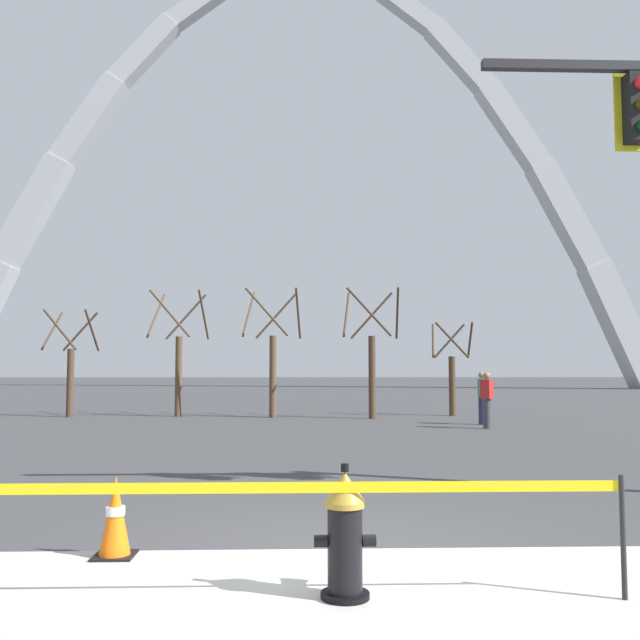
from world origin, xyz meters
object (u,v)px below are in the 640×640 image
traffic_cone_by_hydrant (115,517)px  pedestrian_walking_left (482,397)px  fire_hydrant (345,534)px  pedestrian_standing_center (487,399)px  monument_arch (303,188)px

traffic_cone_by_hydrant → pedestrian_walking_left: 15.89m
fire_hydrant → pedestrian_walking_left: bearing=71.1°
pedestrian_standing_center → monument_arch: bearing=97.9°
monument_arch → pedestrian_standing_center: bearing=-82.1°
traffic_cone_by_hydrant → pedestrian_standing_center: bearing=61.3°
fire_hydrant → pedestrian_standing_center: pedestrian_standing_center is taller
fire_hydrant → pedestrian_standing_center: (5.00, 13.93, 0.35)m
traffic_cone_by_hydrant → monument_arch: size_ratio=0.01×
traffic_cone_by_hydrant → pedestrian_walking_left: (7.23, 14.15, 0.46)m
pedestrian_walking_left → pedestrian_standing_center: bearing=-99.8°
fire_hydrant → monument_arch: (0.02, 49.76, 16.03)m
fire_hydrant → pedestrian_walking_left: 16.18m
fire_hydrant → pedestrian_standing_center: 14.81m
pedestrian_walking_left → traffic_cone_by_hydrant: bearing=-117.1°
monument_arch → pedestrian_standing_center: 39.42m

